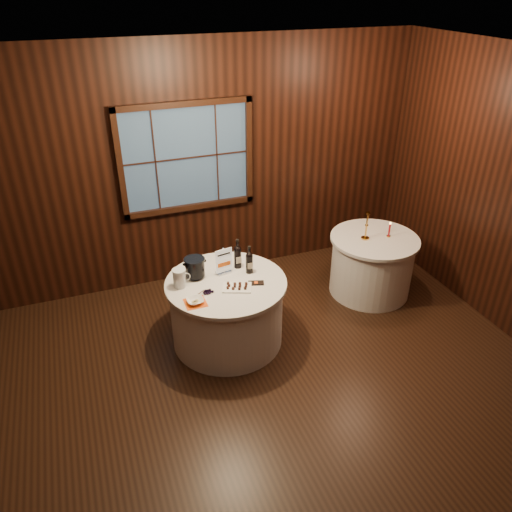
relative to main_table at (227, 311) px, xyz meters
name	(u,v)px	position (x,y,z in m)	size (l,w,h in m)	color
ground	(260,402)	(0.00, -1.00, -0.39)	(6.00, 6.00, 0.00)	black
back_wall	(187,166)	(0.00, 1.48, 1.16)	(6.00, 0.10, 3.00)	black
main_table	(227,311)	(0.00, 0.00, 0.00)	(1.28, 1.28, 0.77)	silver
side_table	(371,265)	(2.00, 0.30, 0.00)	(1.08, 1.08, 0.77)	silver
sign_stand	(224,265)	(0.03, 0.16, 0.49)	(0.19, 0.12, 0.31)	silver
port_bottle_left	(238,255)	(0.21, 0.23, 0.53)	(0.08, 0.08, 0.34)	black
port_bottle_right	(249,261)	(0.29, 0.08, 0.52)	(0.08, 0.08, 0.32)	black
ice_bucket	(195,268)	(-0.28, 0.20, 0.50)	(0.22, 0.22, 0.22)	black
chocolate_plate	(237,287)	(0.07, -0.16, 0.40)	(0.34, 0.29, 0.04)	white
chocolate_box	(256,283)	(0.28, -0.15, 0.39)	(0.16, 0.08, 0.01)	black
grape_bunch	(208,291)	(-0.23, -0.14, 0.40)	(0.17, 0.08, 0.04)	black
glass_pitcher	(180,278)	(-0.47, 0.08, 0.48)	(0.19, 0.14, 0.20)	silver
orange_napkin	(195,303)	(-0.40, -0.26, 0.38)	(0.21, 0.21, 0.00)	#E75213
cracker_bowl	(195,301)	(-0.40, -0.26, 0.41)	(0.16, 0.16, 0.04)	white
brass_candlestick	(366,229)	(1.87, 0.32, 0.51)	(0.10, 0.10, 0.35)	gold
red_candle	(389,231)	(2.17, 0.27, 0.46)	(0.05, 0.05, 0.19)	gold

